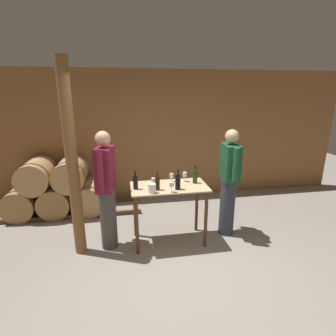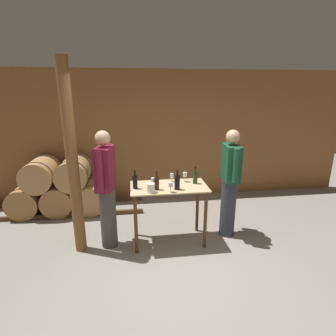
{
  "view_description": "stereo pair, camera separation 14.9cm",
  "coord_description": "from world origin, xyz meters",
  "px_view_note": "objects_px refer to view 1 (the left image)",
  "views": [
    {
      "loc": [
        -0.67,
        -2.85,
        2.28
      ],
      "look_at": [
        -0.02,
        0.84,
        1.17
      ],
      "focal_mm": 28.0,
      "sensor_mm": 36.0,
      "label": 1
    },
    {
      "loc": [
        -0.52,
        -2.87,
        2.28
      ],
      "look_at": [
        -0.02,
        0.84,
        1.17
      ],
      "focal_mm": 28.0,
      "sensor_mm": 36.0,
      "label": 2
    }
  ],
  "objects_px": {
    "ice_bucket": "(152,188)",
    "wine_glass_near_right": "(172,176)",
    "person_host": "(106,189)",
    "wine_glass_near_center": "(172,185)",
    "wine_bottle_far_left": "(136,182)",
    "wine_glass_far_side": "(185,175)",
    "wine_glass_near_left": "(154,181)",
    "wine_bottle_center": "(178,182)",
    "wine_bottle_right": "(195,177)",
    "wine_bottle_left": "(157,183)",
    "person_visitor_with_scarf": "(229,181)",
    "wooden_post": "(72,163)"
  },
  "relations": [
    {
      "from": "wine_glass_near_center",
      "to": "wine_glass_near_right",
      "type": "bearing_deg",
      "value": 79.36
    },
    {
      "from": "wine_glass_near_left",
      "to": "wine_glass_near_center",
      "type": "bearing_deg",
      "value": -47.21
    },
    {
      "from": "wooden_post",
      "to": "wine_glass_near_center",
      "type": "bearing_deg",
      "value": -8.38
    },
    {
      "from": "wooden_post",
      "to": "wine_glass_near_center",
      "type": "xyz_separation_m",
      "value": [
        1.32,
        -0.19,
        -0.32
      ]
    },
    {
      "from": "wine_bottle_far_left",
      "to": "wine_glass_far_side",
      "type": "bearing_deg",
      "value": 14.61
    },
    {
      "from": "person_host",
      "to": "person_visitor_with_scarf",
      "type": "xyz_separation_m",
      "value": [
        1.88,
        0.08,
        -0.02
      ]
    },
    {
      "from": "wine_glass_far_side",
      "to": "wine_bottle_center",
      "type": "bearing_deg",
      "value": -119.29
    },
    {
      "from": "wine_bottle_right",
      "to": "wine_glass_near_right",
      "type": "bearing_deg",
      "value": 160.24
    },
    {
      "from": "wine_bottle_center",
      "to": "wine_glass_near_center",
      "type": "relative_size",
      "value": 2.01
    },
    {
      "from": "person_visitor_with_scarf",
      "to": "wine_bottle_right",
      "type": "bearing_deg",
      "value": -178.66
    },
    {
      "from": "wine_glass_near_right",
      "to": "person_host",
      "type": "distance_m",
      "value": 1.0
    },
    {
      "from": "wine_bottle_right",
      "to": "person_host",
      "type": "height_order",
      "value": "person_host"
    },
    {
      "from": "wine_bottle_center",
      "to": "wine_glass_near_left",
      "type": "relative_size",
      "value": 2.08
    },
    {
      "from": "wine_bottle_far_left",
      "to": "wine_glass_near_center",
      "type": "distance_m",
      "value": 0.53
    },
    {
      "from": "wooden_post",
      "to": "wine_glass_near_left",
      "type": "bearing_deg",
      "value": 2.32
    },
    {
      "from": "wooden_post",
      "to": "wine_glass_near_left",
      "type": "distance_m",
      "value": 1.15
    },
    {
      "from": "wine_bottle_far_left",
      "to": "wine_glass_near_right",
      "type": "distance_m",
      "value": 0.61
    },
    {
      "from": "ice_bucket",
      "to": "wine_glass_near_right",
      "type": "bearing_deg",
      "value": 48.95
    },
    {
      "from": "wine_bottle_far_left",
      "to": "wine_glass_near_left",
      "type": "relative_size",
      "value": 1.96
    },
    {
      "from": "wine_glass_near_center",
      "to": "ice_bucket",
      "type": "bearing_deg",
      "value": 174.63
    },
    {
      "from": "wine_bottle_left",
      "to": "wine_glass_far_side",
      "type": "xyz_separation_m",
      "value": [
        0.46,
        0.28,
        0.0
      ]
    },
    {
      "from": "ice_bucket",
      "to": "wine_bottle_center",
      "type": "bearing_deg",
      "value": 10.1
    },
    {
      "from": "wine_bottle_center",
      "to": "wine_glass_near_center",
      "type": "distance_m",
      "value": 0.14
    },
    {
      "from": "wine_glass_near_right",
      "to": "wine_bottle_right",
      "type": "bearing_deg",
      "value": -19.76
    },
    {
      "from": "wine_glass_near_center",
      "to": "wine_glass_near_right",
      "type": "relative_size",
      "value": 1.09
    },
    {
      "from": "wine_bottle_left",
      "to": "person_visitor_with_scarf",
      "type": "xyz_separation_m",
      "value": [
        1.16,
        0.2,
        -0.11
      ]
    },
    {
      "from": "wine_bottle_left",
      "to": "wine_bottle_right",
      "type": "bearing_deg",
      "value": 17.2
    },
    {
      "from": "wine_bottle_far_left",
      "to": "wine_glass_far_side",
      "type": "relative_size",
      "value": 1.83
    },
    {
      "from": "wine_bottle_right",
      "to": "ice_bucket",
      "type": "relative_size",
      "value": 2.01
    },
    {
      "from": "wine_bottle_left",
      "to": "wine_bottle_center",
      "type": "bearing_deg",
      "value": -5.36
    },
    {
      "from": "wine_glass_far_side",
      "to": "wine_glass_near_left",
      "type": "bearing_deg",
      "value": -161.8
    },
    {
      "from": "person_host",
      "to": "wine_glass_near_center",
      "type": "bearing_deg",
      "value": -15.22
    },
    {
      "from": "wine_glass_near_left",
      "to": "ice_bucket",
      "type": "distance_m",
      "value": 0.22
    },
    {
      "from": "wooden_post",
      "to": "wine_bottle_far_left",
      "type": "distance_m",
      "value": 0.89
    },
    {
      "from": "wine_glass_near_center",
      "to": "wine_glass_near_left",
      "type": "bearing_deg",
      "value": 132.79
    },
    {
      "from": "wine_bottle_left",
      "to": "wine_glass_far_side",
      "type": "height_order",
      "value": "wine_bottle_left"
    },
    {
      "from": "wine_glass_near_right",
      "to": "person_visitor_with_scarf",
      "type": "distance_m",
      "value": 0.91
    },
    {
      "from": "wine_bottle_far_left",
      "to": "wine_glass_far_side",
      "type": "distance_m",
      "value": 0.79
    },
    {
      "from": "wine_glass_near_center",
      "to": "wine_glass_far_side",
      "type": "xyz_separation_m",
      "value": [
        0.28,
        0.4,
        0.0
      ]
    },
    {
      "from": "wine_bottle_left",
      "to": "wine_glass_near_left",
      "type": "xyz_separation_m",
      "value": [
        -0.04,
        0.12,
        -0.0
      ]
    },
    {
      "from": "wooden_post",
      "to": "wine_glass_near_right",
      "type": "distance_m",
      "value": 1.46
    },
    {
      "from": "wine_bottle_far_left",
      "to": "wine_bottle_center",
      "type": "height_order",
      "value": "wine_bottle_center"
    },
    {
      "from": "wine_glass_near_left",
      "to": "wine_glass_near_right",
      "type": "bearing_deg",
      "value": 32.35
    },
    {
      "from": "wine_glass_far_side",
      "to": "wine_glass_near_right",
      "type": "bearing_deg",
      "value": 172.76
    },
    {
      "from": "wine_bottle_far_left",
      "to": "wine_glass_near_center",
      "type": "height_order",
      "value": "wine_bottle_far_left"
    },
    {
      "from": "person_host",
      "to": "person_visitor_with_scarf",
      "type": "relative_size",
      "value": 1.02
    },
    {
      "from": "wine_glass_near_left",
      "to": "wine_glass_near_center",
      "type": "height_order",
      "value": "wine_glass_near_center"
    },
    {
      "from": "wine_bottle_right",
      "to": "person_host",
      "type": "distance_m",
      "value": 1.33
    },
    {
      "from": "wine_glass_near_center",
      "to": "person_host",
      "type": "xyz_separation_m",
      "value": [
        -0.9,
        0.25,
        -0.09
      ]
    },
    {
      "from": "wine_glass_far_side",
      "to": "person_visitor_with_scarf",
      "type": "bearing_deg",
      "value": -6.87
    }
  ]
}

